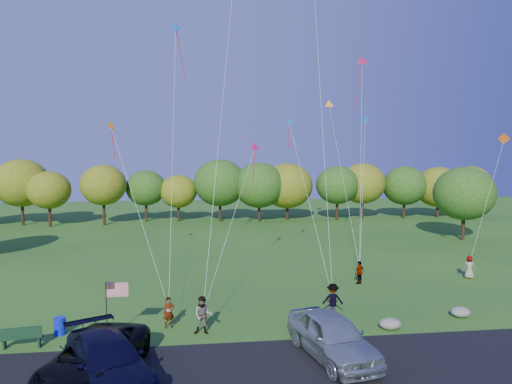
# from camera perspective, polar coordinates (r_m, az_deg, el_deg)

# --- Properties ---
(ground) EXTENTS (140.00, 140.00, 0.00)m
(ground) POSITION_cam_1_polar(r_m,az_deg,el_deg) (22.51, -0.35, -17.35)
(ground) COLOR #265A19
(ground) RESTS_ON ground
(asphalt_lane) EXTENTS (44.00, 6.00, 0.06)m
(asphalt_lane) POSITION_cam_1_polar(r_m,az_deg,el_deg) (18.86, 1.19, -21.70)
(asphalt_lane) COLOR black
(asphalt_lane) RESTS_ON ground
(treeline) EXTENTS (75.37, 26.88, 7.83)m
(treeline) POSITION_cam_1_polar(r_m,az_deg,el_deg) (56.46, -4.54, 0.49)
(treeline) COLOR #372014
(treeline) RESTS_ON ground
(minivan_dark) EXTENTS (3.86, 6.25, 1.62)m
(minivan_dark) POSITION_cam_1_polar(r_m,az_deg,el_deg) (19.09, -19.57, -18.86)
(minivan_dark) COLOR black
(minivan_dark) RESTS_ON asphalt_lane
(minivan_navy) EXTENTS (4.64, 6.17, 1.66)m
(minivan_navy) POSITION_cam_1_polar(r_m,az_deg,el_deg) (18.54, -18.08, -19.46)
(minivan_navy) COLOR black
(minivan_navy) RESTS_ON asphalt_lane
(minivan_silver) EXTENTS (3.26, 5.68, 1.82)m
(minivan_silver) POSITION_cam_1_polar(r_m,az_deg,el_deg) (19.95, 9.51, -17.32)
(minivan_silver) COLOR #A9B0B4
(minivan_silver) RESTS_ON asphalt_lane
(flyer_a) EXTENTS (0.63, 0.49, 1.52)m
(flyer_a) POSITION_cam_1_polar(r_m,az_deg,el_deg) (23.42, -10.84, -14.57)
(flyer_a) COLOR #4C4C59
(flyer_a) RESTS_ON ground
(flyer_b) EXTENTS (0.97, 0.80, 1.80)m
(flyer_b) POSITION_cam_1_polar(r_m,az_deg,el_deg) (22.36, -6.65, -15.06)
(flyer_b) COLOR #4C4C59
(flyer_b) RESTS_ON ground
(flyer_c) EXTENTS (1.23, 0.86, 1.74)m
(flyer_c) POSITION_cam_1_polar(r_m,az_deg,el_deg) (24.85, 9.58, -13.17)
(flyer_c) COLOR #4C4C59
(flyer_c) RESTS_ON ground
(flyer_d) EXTENTS (0.95, 0.80, 1.52)m
(flyer_d) POSITION_cam_1_polar(r_m,az_deg,el_deg) (31.29, 12.82, -9.77)
(flyer_d) COLOR #4C4C59
(flyer_d) RESTS_ON ground
(flyer_e) EXTENTS (0.92, 0.79, 1.60)m
(flyer_e) POSITION_cam_1_polar(r_m,az_deg,el_deg) (35.03, 25.12, -8.49)
(flyer_e) COLOR #4C4C59
(flyer_e) RESTS_ON ground
(park_bench) EXTENTS (1.74, 0.57, 0.96)m
(park_bench) POSITION_cam_1_polar(r_m,az_deg,el_deg) (23.21, -27.33, -15.79)
(park_bench) COLOR #12331C
(park_bench) RESTS_ON ground
(trash_barrel) EXTENTS (0.54, 0.54, 0.81)m
(trash_barrel) POSITION_cam_1_polar(r_m,az_deg,el_deg) (24.16, -23.31, -15.14)
(trash_barrel) COLOR #0D1CCE
(trash_barrel) RESTS_ON ground
(flag_assembly) EXTENTS (1.01, 0.65, 2.73)m
(flag_assembly) POSITION_cam_1_polar(r_m,az_deg,el_deg) (22.10, -17.43, -12.30)
(flag_assembly) COLOR black
(flag_assembly) RESTS_ON ground
(boulder_near) EXTENTS (1.09, 0.85, 0.54)m
(boulder_near) POSITION_cam_1_polar(r_m,az_deg,el_deg) (23.90, 16.43, -15.52)
(boulder_near) COLOR gray
(boulder_near) RESTS_ON ground
(boulder_far) EXTENTS (1.01, 0.84, 0.53)m
(boulder_far) POSITION_cam_1_polar(r_m,az_deg,el_deg) (26.83, 24.20, -13.52)
(boulder_far) COLOR gray
(boulder_far) RESTS_ON ground
(kites_aloft) EXTENTS (27.81, 8.94, 17.91)m
(kites_aloft) POSITION_cam_1_polar(r_m,az_deg,el_deg) (35.04, 4.16, 21.64)
(kites_aloft) COLOR #FF571C
(kites_aloft) RESTS_ON ground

